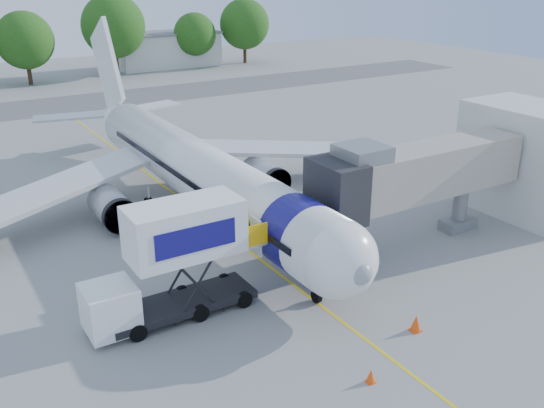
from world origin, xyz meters
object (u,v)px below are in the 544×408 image
catering_hiloader (173,263)px  ground_tug (491,339)px  jet_bridge (409,175)px  aircraft (195,169)px

catering_hiloader → ground_tug: (9.94, -9.80, -1.98)m
jet_bridge → catering_hiloader: (-14.26, -0.00, -1.58)m
jet_bridge → ground_tug: 11.29m
ground_tug → catering_hiloader: bearing=137.9°
aircraft → jet_bridge: (7.99, -11.12, 1.39)m
jet_bridge → ground_tug: jet_bridge is taller
jet_bridge → catering_hiloader: bearing=-180.0°
catering_hiloader → aircraft: bearing=60.6°
jet_bridge → catering_hiloader: 14.35m
aircraft → ground_tug: 21.36m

